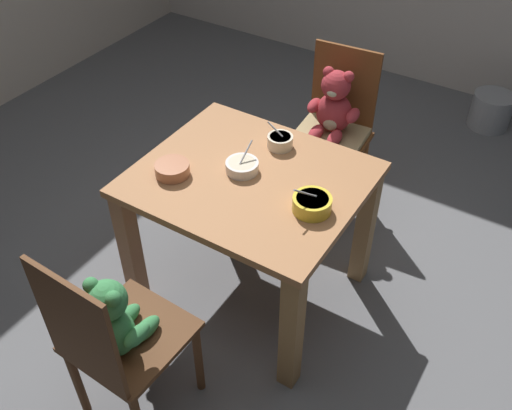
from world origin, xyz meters
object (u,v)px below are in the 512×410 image
object	(u,v)px
teddy_chair_near_front	(115,330)
metal_pail	(491,111)
teddy_chair_far_center	(332,121)
porridge_bowl_white_center	(242,166)
dining_table	(250,202)
porridge_bowl_yellow_near_right	(312,204)
porridge_bowl_cream_far_center	(280,141)
porridge_bowl_terracotta_near_left	(172,169)

from	to	relation	value
teddy_chair_near_front	metal_pail	xyz separation A→B (m)	(0.67, 2.98, -0.42)
teddy_chair_far_center	porridge_bowl_white_center	xyz separation A→B (m)	(-0.05, -0.81, 0.19)
dining_table	porridge_bowl_yellow_near_right	distance (m)	0.38
dining_table	teddy_chair_far_center	world-z (taller)	teddy_chair_far_center
porridge_bowl_cream_far_center	porridge_bowl_yellow_near_right	world-z (taller)	porridge_bowl_yellow_near_right
porridge_bowl_yellow_near_right	porridge_bowl_cream_far_center	bearing A→B (deg)	136.68
porridge_bowl_cream_far_center	teddy_chair_far_center	bearing A→B (deg)	89.44
teddy_chair_near_front	metal_pail	bearing A→B (deg)	-10.52
teddy_chair_far_center	porridge_bowl_cream_far_center	world-z (taller)	teddy_chair_far_center
dining_table	porridge_bowl_terracotta_near_left	distance (m)	0.38
dining_table	porridge_bowl_cream_far_center	size ratio (longest dim) A/B	7.62
dining_table	porridge_bowl_yellow_near_right	size ratio (longest dim) A/B	6.05
porridge_bowl_yellow_near_right	porridge_bowl_white_center	world-z (taller)	porridge_bowl_yellow_near_right
teddy_chair_near_front	porridge_bowl_cream_far_center	distance (m)	1.11
porridge_bowl_white_center	dining_table	bearing A→B (deg)	-15.67
porridge_bowl_terracotta_near_left	porridge_bowl_white_center	bearing A→B (deg)	36.49
dining_table	metal_pail	xyz separation A→B (m)	(0.61, 2.15, -0.45)
teddy_chair_far_center	teddy_chair_near_front	distance (m)	1.65
teddy_chair_near_front	porridge_bowl_cream_far_center	xyz separation A→B (m)	(0.05, 1.09, 0.21)
teddy_chair_near_front	porridge_bowl_terracotta_near_left	bearing A→B (deg)	21.60
teddy_chair_near_front	porridge_bowl_white_center	distance (m)	0.87
metal_pail	teddy_chair_near_front	bearing A→B (deg)	-102.62
metal_pail	porridge_bowl_white_center	bearing A→B (deg)	-107.21
porridge_bowl_cream_far_center	teddy_chair_near_front	bearing A→B (deg)	-92.80
porridge_bowl_white_center	metal_pail	world-z (taller)	porridge_bowl_white_center
porridge_bowl_terracotta_near_left	metal_pail	size ratio (longest dim) A/B	0.54
teddy_chair_far_center	teddy_chair_near_front	xyz separation A→B (m)	(-0.06, -1.65, -0.01)
teddy_chair_far_center	teddy_chair_near_front	size ratio (longest dim) A/B	0.97
teddy_chair_near_front	porridge_bowl_yellow_near_right	world-z (taller)	teddy_chair_near_front
metal_pail	dining_table	bearing A→B (deg)	-105.93
teddy_chair_far_center	dining_table	bearing A→B (deg)	-4.91
teddy_chair_far_center	metal_pail	size ratio (longest dim) A/B	3.31
dining_table	porridge_bowl_cream_far_center	bearing A→B (deg)	90.15
porridge_bowl_white_center	porridge_bowl_terracotta_near_left	bearing A→B (deg)	-143.51
metal_pail	porridge_bowl_yellow_near_right	bearing A→B (deg)	-97.38
porridge_bowl_cream_far_center	porridge_bowl_yellow_near_right	bearing A→B (deg)	-43.32
porridge_bowl_cream_far_center	porridge_bowl_terracotta_near_left	bearing A→B (deg)	-124.39
teddy_chair_far_center	porridge_bowl_cream_far_center	distance (m)	0.60
porridge_bowl_white_center	metal_pail	distance (m)	2.32
teddy_chair_far_center	porridge_bowl_terracotta_near_left	size ratio (longest dim) A/B	6.12
dining_table	porridge_bowl_cream_far_center	distance (m)	0.31
porridge_bowl_cream_far_center	porridge_bowl_yellow_near_right	xyz separation A→B (m)	(0.33, -0.31, 0.00)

